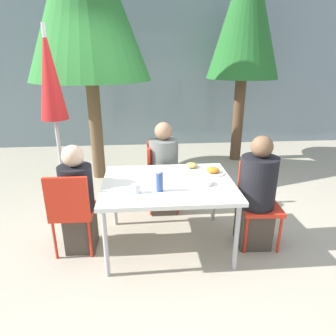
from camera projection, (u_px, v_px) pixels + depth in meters
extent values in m
plane|color=#B2A893|center=(168.00, 244.00, 3.22)|extent=(24.00, 24.00, 0.00)
cube|color=gray|center=(153.00, 76.00, 6.47)|extent=(10.00, 0.20, 3.00)
cube|color=white|center=(168.00, 184.00, 2.98)|extent=(1.30, 1.02, 0.04)
cylinder|color=#B7B7B7|center=(106.00, 244.00, 2.64)|extent=(0.04, 0.04, 0.68)
cylinder|color=#B7B7B7|center=(236.00, 238.00, 2.73)|extent=(0.04, 0.04, 0.68)
cylinder|color=#B7B7B7|center=(114.00, 199.00, 3.48)|extent=(0.04, 0.04, 0.68)
cylinder|color=#B7B7B7|center=(214.00, 195.00, 3.57)|extent=(0.04, 0.04, 0.68)
cube|color=red|center=(74.00, 211.00, 3.01)|extent=(0.41, 0.41, 0.04)
cube|color=red|center=(67.00, 198.00, 2.76)|extent=(0.40, 0.04, 0.42)
cylinder|color=red|center=(64.00, 222.00, 3.24)|extent=(0.03, 0.03, 0.41)
cylinder|color=red|center=(96.00, 221.00, 3.26)|extent=(0.03, 0.03, 0.41)
cylinder|color=red|center=(55.00, 241.00, 2.92)|extent=(0.03, 0.03, 0.41)
cylinder|color=red|center=(90.00, 239.00, 2.94)|extent=(0.03, 0.03, 0.41)
cube|color=#473D33|center=(81.00, 229.00, 3.09)|extent=(0.30, 0.30, 0.45)
cylinder|color=black|center=(76.00, 188.00, 2.93)|extent=(0.32, 0.32, 0.46)
sphere|color=beige|center=(73.00, 156.00, 2.81)|extent=(0.21, 0.21, 0.21)
cube|color=red|center=(260.00, 207.00, 3.09)|extent=(0.42, 0.42, 0.04)
cube|color=red|center=(257.00, 180.00, 3.18)|extent=(0.40, 0.06, 0.42)
cylinder|color=red|center=(280.00, 235.00, 3.01)|extent=(0.03, 0.03, 0.41)
cylinder|color=red|center=(246.00, 235.00, 3.01)|extent=(0.03, 0.03, 0.41)
cylinder|color=red|center=(268.00, 218.00, 3.33)|extent=(0.03, 0.03, 0.41)
cylinder|color=red|center=(238.00, 218.00, 3.32)|extent=(0.03, 0.03, 0.41)
cube|color=#473D33|center=(253.00, 225.00, 3.16)|extent=(0.35, 0.35, 0.45)
cylinder|color=black|center=(258.00, 182.00, 2.99)|extent=(0.36, 0.36, 0.52)
sphere|color=brown|center=(262.00, 147.00, 2.86)|extent=(0.21, 0.21, 0.21)
cube|color=red|center=(163.00, 178.00, 3.83)|extent=(0.40, 0.40, 0.04)
cube|color=red|center=(149.00, 161.00, 3.74)|extent=(0.04, 0.40, 0.42)
cylinder|color=red|center=(175.00, 188.00, 4.08)|extent=(0.03, 0.03, 0.41)
cylinder|color=red|center=(178.00, 199.00, 3.76)|extent=(0.03, 0.03, 0.41)
cylinder|color=red|center=(150.00, 189.00, 4.06)|extent=(0.03, 0.03, 0.41)
cylinder|color=red|center=(151.00, 200.00, 3.74)|extent=(0.03, 0.03, 0.41)
cube|color=#473D33|center=(164.00, 194.00, 3.86)|extent=(0.33, 0.33, 0.45)
cylinder|color=slate|center=(164.00, 159.00, 3.69)|extent=(0.36, 0.36, 0.50)
sphere|color=#9E7556|center=(163.00, 131.00, 3.57)|extent=(0.21, 0.21, 0.21)
cylinder|color=#333333|center=(67.00, 210.00, 3.87)|extent=(0.36, 0.36, 0.05)
cylinder|color=#BCBCBC|center=(57.00, 128.00, 3.49)|extent=(0.04, 0.04, 2.23)
cone|color=red|center=(49.00, 73.00, 3.28)|extent=(0.31, 0.31, 1.01)
cylinder|color=white|center=(192.00, 168.00, 3.33)|extent=(0.24, 0.24, 0.01)
ellipsoid|color=tan|center=(192.00, 165.00, 3.32)|extent=(0.13, 0.13, 0.05)
cylinder|color=white|center=(213.00, 173.00, 3.19)|extent=(0.25, 0.25, 0.01)
ellipsoid|color=orange|center=(213.00, 170.00, 3.18)|extent=(0.14, 0.14, 0.05)
cylinder|color=#334C8E|center=(160.00, 182.00, 2.74)|extent=(0.07, 0.07, 0.18)
cylinder|color=white|center=(159.00, 172.00, 2.71)|extent=(0.05, 0.05, 0.02)
cylinder|color=silver|center=(136.00, 189.00, 2.72)|extent=(0.07, 0.07, 0.09)
cylinder|color=white|center=(205.00, 182.00, 2.91)|extent=(0.15, 0.15, 0.05)
cylinder|color=brown|center=(238.00, 120.00, 5.66)|extent=(0.20, 0.20, 1.53)
cone|color=#236628|center=(247.00, 10.00, 5.01)|extent=(1.26, 1.26, 2.20)
cylinder|color=brown|center=(96.00, 131.00, 4.79)|extent=(0.20, 0.20, 1.56)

